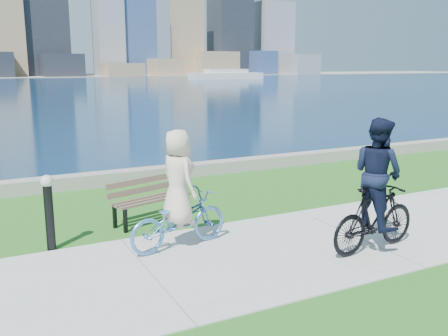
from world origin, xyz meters
The scene contains 9 objects.
ground centered at (0.00, 0.00, 0.00)m, with size 320.00×320.00×0.00m, color #1F5B18.
concrete_path centered at (0.00, 0.00, 0.01)m, with size 80.00×3.50×0.02m, color #A9A8A3.
seawall centered at (0.00, 6.20, 0.17)m, with size 90.00×0.50×0.35m, color gray.
bay_water centered at (0.00, 72.00, 0.00)m, with size 320.00×131.00×0.01m, color #0B2748.
ferry_far centered at (41.80, 86.78, 0.87)m, with size 15.43×4.41×2.09m.
park_bench centered at (-3.16, 2.63, 0.54)m, with size 1.81×1.06×0.89m.
bollard_lamp centered at (-5.22, 1.83, 0.78)m, with size 0.22×0.22×1.36m.
cyclist_woman centered at (-3.18, 0.89, 0.80)m, with size 0.99×2.01×2.11m.
cyclist_man centered at (-0.20, -0.77, 1.00)m, with size 0.79×1.97×2.33m.
Camera 1 is at (-6.27, -6.96, 3.22)m, focal length 40.00 mm.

